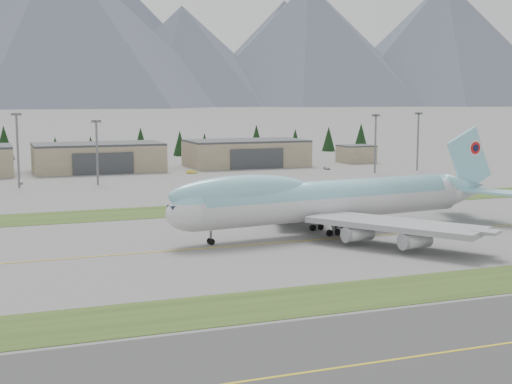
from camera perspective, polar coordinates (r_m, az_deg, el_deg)
name	(u,v)px	position (r m, az deg, el deg)	size (l,w,h in m)	color
ground	(285,242)	(139.12, 2.32, -4.05)	(7000.00, 7000.00, 0.00)	#5E5E5C
grass_strip_near	(385,292)	(106.01, 10.30, -7.87)	(400.00, 14.00, 0.08)	#304619
grass_strip_far	(217,209)	(180.83, -3.16, -1.35)	(400.00, 18.00, 0.08)	#304619
asphalt_taxiway	(494,345)	(87.19, 18.49, -11.57)	(400.00, 32.00, 0.04)	#343434
taxiway_line_main	(285,242)	(139.12, 2.32, -4.05)	(400.00, 0.40, 0.02)	gold
taxiway_line_near	(494,345)	(87.19, 18.49, -11.57)	(400.00, 0.40, 0.02)	gold
boeing_747_freighter	(329,199)	(148.52, 5.84, -0.57)	(81.59, 69.81, 21.43)	silver
hangar_center	(98,157)	(279.13, -12.51, 2.74)	(48.00, 26.60, 10.80)	gray
hangar_right	(246,153)	(293.26, -0.80, 3.15)	(48.00, 26.60, 10.80)	gray
control_shed	(356,154)	(311.89, 8.02, 3.05)	(14.00, 12.00, 7.60)	gray
floodlight_masts	(122,136)	(238.37, -10.69, 4.44)	(205.71, 10.11, 23.77)	slate
service_vehicle_a	(20,184)	(245.14, -18.33, 0.63)	(1.61, 4.00, 1.36)	white
service_vehicle_b	(192,174)	(264.96, -5.18, 1.47)	(1.45, 4.12, 1.36)	yellow
service_vehicle_c	(327,169)	(280.56, 5.68, 1.80)	(1.79, 4.42, 1.28)	#ADACB1
conifer_belt	(96,143)	(341.64, -12.66, 3.86)	(270.05, 15.47, 16.80)	black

